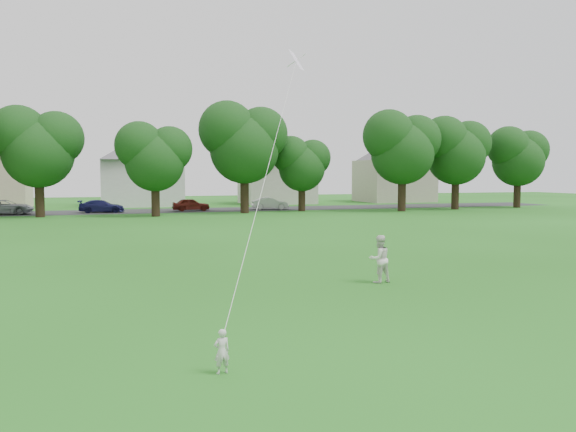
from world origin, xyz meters
name	(u,v)px	position (x,y,z in m)	size (l,w,h in m)	color
ground	(271,313)	(0.00, 0.00, 0.00)	(160.00, 160.00, 0.00)	#1B5613
street	(148,211)	(0.00, 42.00, 0.01)	(90.00, 7.00, 0.01)	#2D2D30
toddler	(222,351)	(-2.06, -3.93, 0.40)	(0.29, 0.19, 0.80)	silver
older_boy	(379,259)	(4.45, 2.74, 0.77)	(0.75, 0.59, 1.55)	silver
kite	(274,145)	(0.79, 2.36, 4.38)	(3.31, 6.80, 15.76)	white
tree_row	(197,143)	(3.78, 35.71, 6.25)	(79.17, 8.35, 10.85)	black
parked_cars	(49,207)	(-8.79, 41.00, 0.62)	(44.52, 2.54, 1.29)	black
house_row	(137,162)	(-0.49, 52.00, 4.91)	(77.15, 13.84, 9.98)	beige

